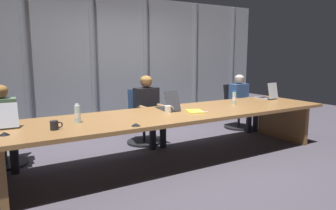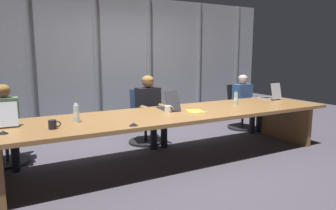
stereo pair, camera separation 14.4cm
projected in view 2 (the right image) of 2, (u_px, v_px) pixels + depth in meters
name	position (u px, v px, depth m)	size (l,w,h in m)	color
ground_plane	(176.00, 160.00, 4.66)	(13.64, 13.64, 0.00)	#47424C
conference_table	(176.00, 120.00, 4.56)	(5.11, 1.24, 0.72)	olive
curtain_backdrop	(123.00, 65.00, 6.26)	(6.82, 0.17, 2.67)	gray
laptop_left_end	(7.00, 120.00, 3.73)	(0.25, 0.43, 0.29)	#A8ADB7
laptop_left_mid	(168.00, 106.00, 4.75)	(0.26, 0.49, 0.30)	#2D2D33
laptop_center	(270.00, 96.00, 5.85)	(0.27, 0.39, 0.31)	#A8ADB7
office_chair_left_end	(6.00, 140.00, 4.49)	(0.60, 0.60, 0.92)	#2D2D38
office_chair_left_mid	(145.00, 123.00, 5.55)	(0.60, 0.61, 0.94)	navy
office_chair_center	(241.00, 112.00, 6.62)	(0.60, 0.60, 0.92)	black
person_left_end	(5.00, 121.00, 4.31)	(0.39, 0.56, 1.14)	#4C6B4C
person_left_mid	(150.00, 105.00, 5.38)	(0.43, 0.56, 1.19)	black
person_center	(245.00, 99.00, 6.41)	(0.42, 0.57, 1.14)	#335184
water_bottle_primary	(76.00, 114.00, 3.86)	(0.07, 0.07, 0.24)	silver
water_bottle_secondary	(236.00, 99.00, 5.18)	(0.07, 0.07, 0.23)	#ADD1B2
coffee_mug_near	(53.00, 125.00, 3.53)	(0.14, 0.09, 0.10)	black
coffee_mug_far	(168.00, 109.00, 4.52)	(0.14, 0.09, 0.10)	white
conference_mic_left_side	(3.00, 132.00, 3.32)	(0.11, 0.11, 0.04)	black
conference_mic_middle	(134.00, 124.00, 3.69)	(0.11, 0.11, 0.04)	black
spiral_notepad	(195.00, 112.00, 4.56)	(0.30, 0.36, 0.03)	yellow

